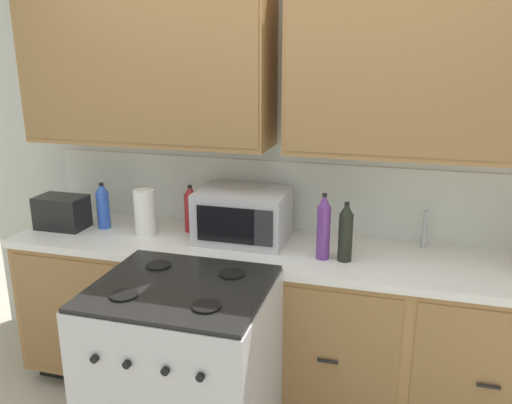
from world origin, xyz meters
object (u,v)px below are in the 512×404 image
Objects in this scene: toaster at (62,212)px; bottle_blue at (103,206)px; bottle_violet at (324,227)px; microwave at (243,215)px; stove_range at (185,380)px; paper_towel_roll at (145,212)px; bottle_red at (191,209)px; bottle_dark at (346,232)px.

bottle_blue reaches higher than toaster.
microwave is at bearing 162.05° from bottle_violet.
stove_range is 0.97m from paper_towel_roll.
microwave is at bearing 84.45° from stove_range.
bottle_blue is at bearing -171.09° from bottle_red.
toaster is at bearing 178.18° from bottle_dark.
paper_towel_roll is (-0.48, 0.63, 0.57)m from stove_range.
toaster is 1.03× the size of bottle_red.
microwave is 0.84m from bottle_blue.
bottle_blue is at bearing 174.69° from bottle_violet.
bottle_violet is at bearing -178.55° from bottle_dark.
bottle_violet is (0.53, 0.55, 0.60)m from stove_range.
bottle_violet reaches higher than toaster.
bottle_blue is 0.80× the size of bottle_violet.
toaster is at bearing -174.99° from microwave.
bottle_red is 0.92m from bottle_dark.
stove_range is 1.29m from toaster.
paper_towel_roll reaches higher than toaster.
toaster is (-1.01, 0.60, 0.53)m from stove_range.
bottle_violet is (1.01, -0.08, 0.03)m from paper_towel_roll.
toaster is at bearing 149.08° from stove_range.
bottle_blue is at bearing 175.21° from bottle_dark.
bottle_blue is 0.99× the size of bottle_red.
bottle_violet is at bearing -17.95° from microwave.
bottle_red is (0.75, 0.15, 0.04)m from toaster.
toaster is 1.04× the size of bottle_blue.
bottle_violet is at bearing -14.31° from bottle_red.
bottle_dark is at bearing -4.79° from bottle_blue.
bottle_dark reaches higher than stove_range.
bottle_dark is (0.90, -0.20, 0.01)m from bottle_red.
bottle_blue is 1.31m from bottle_violet.
toaster is at bearing -177.24° from paper_towel_roll.
bottle_dark is 0.11m from bottle_violet.
bottle_violet is (1.53, -0.06, 0.07)m from toaster.
bottle_dark is at bearing 40.86° from stove_range.
bottle_blue is 1.41m from bottle_dark.
stove_range is at bearing -40.85° from bottle_blue.
toaster is 0.52m from paper_towel_roll.
bottle_red reaches higher than toaster.
stove_range is 2.83× the size of bottle_violet.
bottle_blue is 0.90× the size of bottle_dark.
bottle_violet reaches higher than stove_range.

